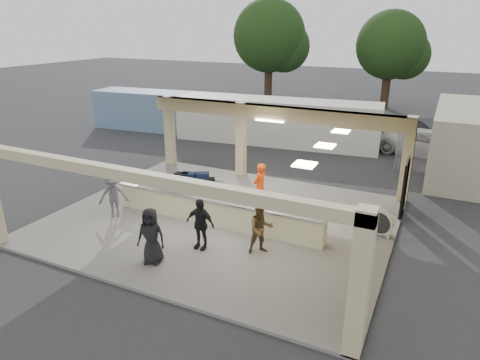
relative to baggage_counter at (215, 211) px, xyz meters
The scene contains 16 objects.
ground 0.77m from the baggage_counter, 90.00° to the left, with size 120.00×120.00×0.00m, color #2A2B2D.
pavilion 1.41m from the baggage_counter, 79.65° to the left, with size 12.01×10.00×3.55m.
baggage_counter is the anchor object (origin of this frame).
luggage_cart 2.11m from the baggage_counter, 144.01° to the left, with size 2.52×1.95×1.30m.
drum_fan 5.74m from the baggage_counter, 16.67° to the left, with size 0.87×0.53×0.92m.
baggage_handler 2.11m from the baggage_counter, 63.06° to the left, with size 0.68×0.37×1.87m, color #FB420D.
passenger_a 2.58m from the baggage_counter, 27.47° to the right, with size 0.79×0.35×1.64m, color brown.
passenger_b 1.84m from the baggage_counter, 76.21° to the right, with size 1.00×0.36×1.70m, color black.
passenger_c 3.85m from the baggage_counter, 163.60° to the right, with size 1.07×0.37×1.65m, color #545359.
passenger_d 3.19m from the baggage_counter, 97.68° to the right, with size 0.86×0.35×1.75m, color black.
car_white_a 14.03m from the baggage_counter, 63.25° to the left, with size 2.37×5.00×1.43m, color silver.
car_dark 16.36m from the baggage_counter, 71.67° to the left, with size 1.37×3.89×1.30m, color black.
container_white 11.89m from the baggage_counter, 100.85° to the left, with size 12.21×2.44×2.65m, color silver.
container_blue 15.52m from the baggage_counter, 131.79° to the left, with size 9.82×2.36×2.55m, color #6687A3.
tree_left 26.31m from the baggage_counter, 107.30° to the left, with size 6.60×6.30×9.00m.
tree_mid 27.11m from the baggage_counter, 85.03° to the left, with size 6.00×5.60×8.00m.
Camera 1 is at (6.86, -12.66, 6.90)m, focal length 32.00 mm.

